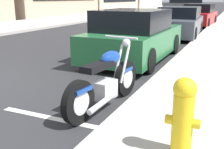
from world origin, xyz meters
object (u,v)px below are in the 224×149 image
at_px(parked_car_second_in_row, 179,22).
at_px(crossing_truck, 186,4).
at_px(parked_motorcycle, 106,82).
at_px(parked_car_near_corner, 135,37).
at_px(parked_car_at_intersection, 199,16).
at_px(fire_hydrant, 183,114).

xyz_separation_m(parked_car_second_in_row, crossing_truck, (22.75, 3.52, 0.36)).
relative_size(parked_motorcycle, parked_car_near_corner, 0.50).
bearing_deg(parked_motorcycle, parked_car_second_in_row, 10.27).
height_order(parked_car_near_corner, crossing_truck, crossing_truck).
xyz_separation_m(parked_car_near_corner, parked_car_at_intersection, (11.45, -0.38, -0.03)).
relative_size(parked_motorcycle, fire_hydrant, 2.42).
xyz_separation_m(crossing_truck, fire_hydrant, (-33.13, -5.52, -0.42)).
distance_m(parked_motorcycle, parked_car_second_in_row, 9.25).
bearing_deg(parked_car_at_intersection, parked_car_near_corner, -178.65).
bearing_deg(parked_car_at_intersection, parked_car_second_in_row, -178.27).
bearing_deg(crossing_truck, parked_motorcycle, 92.40).
height_order(parked_motorcycle, parked_car_near_corner, parked_car_near_corner).
relative_size(parked_car_near_corner, fire_hydrant, 4.83).
height_order(parked_car_second_in_row, crossing_truck, crossing_truck).
distance_m(parked_motorcycle, parked_car_near_corner, 3.71).
xyz_separation_m(parked_car_at_intersection, fire_hydrant, (-16.21, -1.84, -0.06)).
distance_m(parked_car_at_intersection, crossing_truck, 17.32).
height_order(parked_car_near_corner, parked_car_at_intersection, parked_car_near_corner).
bearing_deg(parked_car_near_corner, fire_hydrant, -154.10).
xyz_separation_m(parked_car_near_corner, parked_car_second_in_row, (5.62, -0.23, -0.03)).
xyz_separation_m(parked_car_near_corner, fire_hydrant, (-4.76, -2.22, -0.09)).
xyz_separation_m(parked_motorcycle, crossing_truck, (31.99, 4.09, 0.58)).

